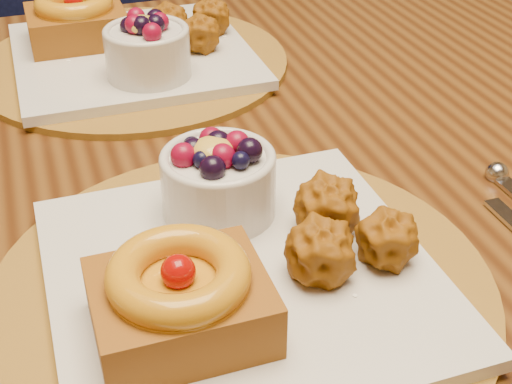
% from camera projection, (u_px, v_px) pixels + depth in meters
% --- Properties ---
extents(dining_table, '(1.60, 0.90, 0.76)m').
position_uv_depth(dining_table, '(180.00, 213.00, 0.75)').
color(dining_table, '#371B0A').
rests_on(dining_table, ground).
extents(place_setting_near, '(0.38, 0.38, 0.09)m').
position_uv_depth(place_setting_near, '(236.00, 259.00, 0.53)').
color(place_setting_near, brown).
rests_on(place_setting_near, dining_table).
extents(place_setting_far, '(0.38, 0.38, 0.09)m').
position_uv_depth(place_setting_far, '(130.00, 46.00, 0.86)').
color(place_setting_far, brown).
rests_on(place_setting_far, dining_table).
extents(chair_far, '(0.61, 0.61, 0.98)m').
position_uv_depth(chair_far, '(198.00, 46.00, 1.49)').
color(chair_far, black).
rests_on(chair_far, ground).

